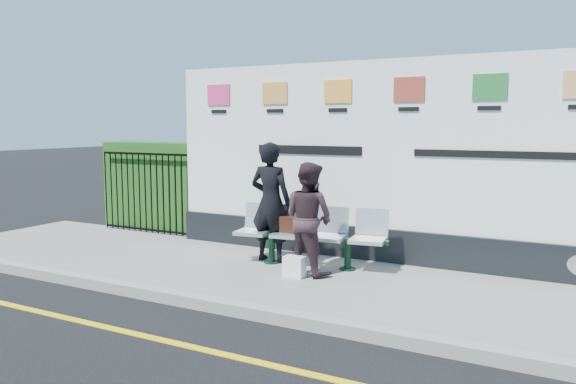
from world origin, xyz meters
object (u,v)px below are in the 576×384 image
object	(u,v)px
woman_left	(271,202)
woman_right	(309,218)
billboard	(408,176)
bench	(309,250)

from	to	relation	value
woman_left	woman_right	size ratio (longest dim) A/B	1.16
billboard	woman_left	size ratio (longest dim) A/B	4.46
woman_left	woman_right	world-z (taller)	woman_left
woman_right	billboard	bearing A→B (deg)	-114.06
billboard	woman_left	bearing A→B (deg)	-155.00
billboard	woman_right	size ratio (longest dim) A/B	5.17
bench	billboard	bearing A→B (deg)	27.95
billboard	woman_left	world-z (taller)	billboard
bench	woman_right	size ratio (longest dim) A/B	1.43
billboard	woman_right	bearing A→B (deg)	-129.86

